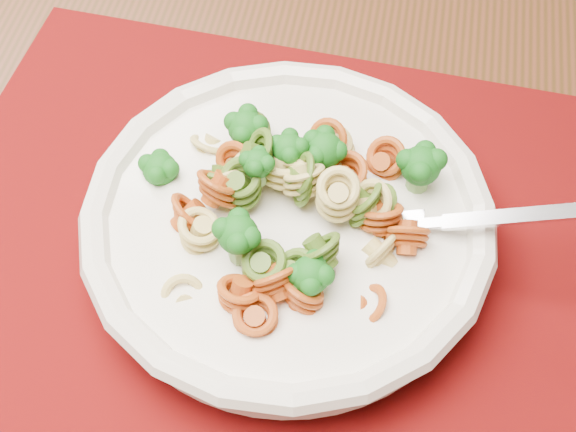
# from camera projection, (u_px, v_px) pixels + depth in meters

# --- Properties ---
(dining_table) EXTENTS (1.56, 1.10, 0.71)m
(dining_table) POSITION_uv_depth(u_px,v_px,m) (306.00, 178.00, 0.71)
(dining_table) COLOR #512716
(dining_table) RESTS_ON ground
(placemat) EXTENTS (0.51, 0.41, 0.00)m
(placemat) POSITION_uv_depth(u_px,v_px,m) (269.00, 240.00, 0.57)
(placemat) COLOR #5A0903
(placemat) RESTS_ON dining_table
(pasta_bowl) EXTENTS (0.28, 0.28, 0.05)m
(pasta_bowl) POSITION_uv_depth(u_px,v_px,m) (288.00, 224.00, 0.54)
(pasta_bowl) COLOR silver
(pasta_bowl) RESTS_ON placemat
(pasta_broccoli_heap) EXTENTS (0.23, 0.23, 0.06)m
(pasta_broccoli_heap) POSITION_uv_depth(u_px,v_px,m) (288.00, 211.00, 0.53)
(pasta_broccoli_heap) COLOR tan
(pasta_broccoli_heap) RESTS_ON pasta_bowl
(fork) EXTENTS (0.18, 0.05, 0.08)m
(fork) POSITION_uv_depth(u_px,v_px,m) (404.00, 226.00, 0.52)
(fork) COLOR silver
(fork) RESTS_ON pasta_bowl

